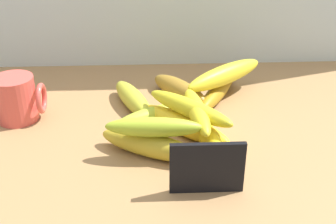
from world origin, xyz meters
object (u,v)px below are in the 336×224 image
chalkboard_sign (207,170)px  banana_10 (225,75)px  banana_1 (217,92)px  banana_4 (133,99)px  banana_6 (202,129)px  banana_9 (190,108)px  banana_0 (152,116)px  banana_7 (197,111)px  coffee_mug (17,99)px  banana_8 (154,127)px  banana_3 (183,124)px  banana_2 (150,145)px  banana_5 (179,90)px

chalkboard_sign → banana_10: chalkboard_sign is taller
banana_1 → banana_4: (-17.54, -3.10, 0.34)cm
banana_4 → banana_6: banana_4 is taller
banana_4 → banana_9: 15.52cm
banana_0 → banana_9: (6.67, -4.35, 3.82)cm
banana_7 → coffee_mug: bearing=166.2°
banana_0 → banana_8: banana_8 is taller
banana_7 → banana_10: (7.37, 15.38, 0.04)cm
banana_4 → banana_8: bearing=-77.4°
banana_3 → banana_4: 14.13cm
banana_4 → banana_10: 19.58cm
banana_2 → banana_5: 21.79cm
banana_3 → banana_4: (-9.35, 10.60, 0.04)cm
chalkboard_sign → banana_0: 22.06cm
banana_5 → banana_6: banana_5 is taller
chalkboard_sign → coffee_mug: (-33.16, 23.47, 0.49)cm
banana_2 → banana_9: banana_9 is taller
banana_2 → banana_3: (6.02, 6.71, -0.11)cm
banana_1 → banana_9: banana_9 is taller
chalkboard_sign → coffee_mug: bearing=144.7°
chalkboard_sign → banana_2: 12.94cm
banana_2 → banana_8: banana_8 is taller
coffee_mug → banana_0: bearing=-6.7°
banana_2 → banana_9: 10.07cm
banana_6 → banana_7: (-0.99, 0.20, 3.44)cm
banana_9 → banana_10: (8.59, 14.55, -0.20)cm
coffee_mug → banana_7: 34.20cm
banana_5 → banana_8: size_ratio=0.97×
chalkboard_sign → banana_6: bearing=86.1°
coffee_mug → banana_8: 29.23cm
banana_5 → coffee_mug: bearing=-166.9°
chalkboard_sign → banana_9: (-1.18, 16.15, 1.64)cm
banana_6 → banana_0: bearing=148.8°
coffee_mug → banana_4: 22.05cm
chalkboard_sign → banana_1: size_ratio=0.56×
coffee_mug → banana_2: (24.94, -13.64, -2.29)cm
coffee_mug → banana_2: coffee_mug is taller
banana_0 → banana_7: size_ratio=0.93×
banana_6 → banana_9: 4.41cm
banana_0 → banana_8: 11.84cm
banana_3 → banana_7: bearing=-28.4°
banana_1 → banana_2: size_ratio=1.07×
banana_3 → banana_5: (0.23, 14.17, 0.16)cm
banana_2 → banana_8: bearing=-34.5°
banana_2 → coffee_mug: bearing=151.3°
banana_0 → banana_9: size_ratio=0.83×
banana_4 → banana_6: (12.58, -12.02, -0.17)cm
banana_6 → banana_3: bearing=156.4°
banana_6 → banana_9: size_ratio=0.95×
coffee_mug → banana_5: bearing=13.1°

